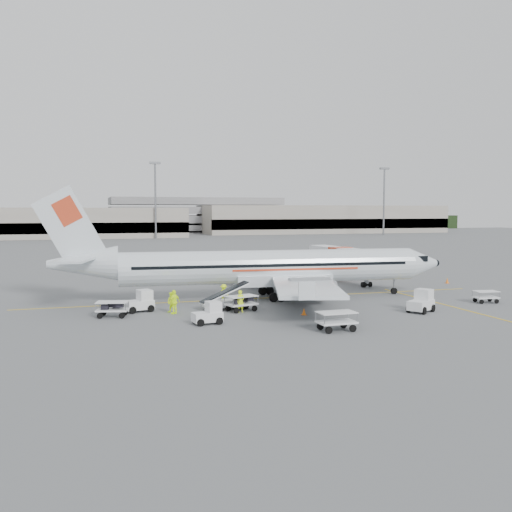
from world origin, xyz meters
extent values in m
plane|color=#56595B|center=(0.00, 0.00, 0.00)|extent=(360.00, 360.00, 0.00)
cube|color=yellow|center=(0.00, 0.00, 0.01)|extent=(44.00, 0.20, 0.01)
cube|color=yellow|center=(14.00, -8.00, 0.01)|extent=(0.20, 20.00, 0.01)
cone|color=orange|center=(23.21, 4.28, 0.32)|extent=(0.39, 0.39, 0.64)
cone|color=orange|center=(-1.35, 20.14, 0.28)|extent=(0.34, 0.34, 0.56)
cone|color=orange|center=(0.50, -9.15, 0.29)|extent=(0.36, 0.36, 0.59)
imported|color=#D8FA18|center=(-3.93, -6.57, 0.89)|extent=(0.70, 0.51, 1.79)
imported|color=#D8FA18|center=(-9.24, -5.14, 0.83)|extent=(1.03, 1.00, 1.67)
imported|color=#D8FA18|center=(-4.07, -1.50, 0.83)|extent=(1.17, 1.21, 1.66)
imported|color=#D8FA18|center=(-9.12, -5.70, 0.96)|extent=(1.19, 1.02, 1.91)
camera|label=1|loc=(-16.07, -50.17, 8.15)|focal=40.00mm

